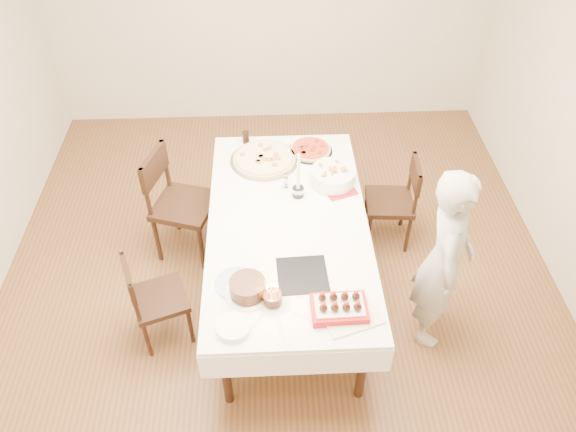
{
  "coord_description": "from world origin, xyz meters",
  "views": [
    {
      "loc": [
        -0.06,
        -2.96,
        3.52
      ],
      "look_at": [
        0.07,
        -0.06,
        0.81
      ],
      "focal_mm": 35.0,
      "sensor_mm": 36.0,
      "label": 1
    }
  ],
  "objects_px": {
    "dining_table": "(288,258)",
    "birthday_cake": "(272,295)",
    "pizza_pepperoni": "(311,149)",
    "layer_cake": "(248,288)",
    "chair_left_dessert": "(160,298)",
    "pasta_bowl": "(333,176)",
    "taper_candle": "(298,175)",
    "chair_left_savory": "(184,206)",
    "pizza_white": "(264,159)",
    "person": "(444,260)",
    "chair_right_savory": "(389,202)",
    "strawberry_box": "(339,307)",
    "cola_glass": "(246,137)"
  },
  "relations": [
    {
      "from": "pizza_pepperoni",
      "to": "layer_cake",
      "type": "bearing_deg",
      "value": -108.85
    },
    {
      "from": "pizza_pepperoni",
      "to": "pasta_bowl",
      "type": "height_order",
      "value": "pasta_bowl"
    },
    {
      "from": "chair_right_savory",
      "to": "cola_glass",
      "type": "height_order",
      "value": "cola_glass"
    },
    {
      "from": "chair_right_savory",
      "to": "pasta_bowl",
      "type": "xyz_separation_m",
      "value": [
        -0.51,
        -0.13,
        0.4
      ]
    },
    {
      "from": "pasta_bowl",
      "to": "layer_cake",
      "type": "distance_m",
      "value": 1.25
    },
    {
      "from": "dining_table",
      "to": "chair_left_savory",
      "type": "relative_size",
      "value": 2.21
    },
    {
      "from": "pizza_pepperoni",
      "to": "layer_cake",
      "type": "distance_m",
      "value": 1.56
    },
    {
      "from": "chair_left_dessert",
      "to": "layer_cake",
      "type": "relative_size",
      "value": 2.7
    },
    {
      "from": "pasta_bowl",
      "to": "strawberry_box",
      "type": "bearing_deg",
      "value": -94.16
    },
    {
      "from": "chair_left_savory",
      "to": "chair_right_savory",
      "type": "bearing_deg",
      "value": -161.12
    },
    {
      "from": "taper_candle",
      "to": "strawberry_box",
      "type": "bearing_deg",
      "value": -80.27
    },
    {
      "from": "taper_candle",
      "to": "pizza_pepperoni",
      "type": "bearing_deg",
      "value": 76.21
    },
    {
      "from": "person",
      "to": "pizza_pepperoni",
      "type": "distance_m",
      "value": 1.48
    },
    {
      "from": "chair_right_savory",
      "to": "pizza_white",
      "type": "bearing_deg",
      "value": 175.32
    },
    {
      "from": "chair_left_savory",
      "to": "birthday_cake",
      "type": "distance_m",
      "value": 1.45
    },
    {
      "from": "dining_table",
      "to": "pasta_bowl",
      "type": "distance_m",
      "value": 0.72
    },
    {
      "from": "chair_left_dessert",
      "to": "cola_glass",
      "type": "bearing_deg",
      "value": -133.94
    },
    {
      "from": "pasta_bowl",
      "to": "layer_cake",
      "type": "bearing_deg",
      "value": -121.02
    },
    {
      "from": "pasta_bowl",
      "to": "taper_candle",
      "type": "height_order",
      "value": "taper_candle"
    },
    {
      "from": "chair_right_savory",
      "to": "chair_left_savory",
      "type": "bearing_deg",
      "value": -174.09
    },
    {
      "from": "person",
      "to": "strawberry_box",
      "type": "height_order",
      "value": "person"
    },
    {
      "from": "dining_table",
      "to": "strawberry_box",
      "type": "relative_size",
      "value": 6.28
    },
    {
      "from": "layer_cake",
      "to": "strawberry_box",
      "type": "xyz_separation_m",
      "value": [
        0.56,
        -0.16,
        -0.02
      ]
    },
    {
      "from": "pasta_bowl",
      "to": "person",
      "type": "bearing_deg",
      "value": -51.43
    },
    {
      "from": "chair_left_dessert",
      "to": "taper_candle",
      "type": "distance_m",
      "value": 1.33
    },
    {
      "from": "layer_cake",
      "to": "chair_left_dessert",
      "type": "bearing_deg",
      "value": 156.59
    },
    {
      "from": "chair_left_savory",
      "to": "pizza_white",
      "type": "bearing_deg",
      "value": -145.03
    },
    {
      "from": "taper_candle",
      "to": "cola_glass",
      "type": "height_order",
      "value": "taper_candle"
    },
    {
      "from": "chair_right_savory",
      "to": "layer_cake",
      "type": "relative_size",
      "value": 2.83
    },
    {
      "from": "dining_table",
      "to": "chair_left_dessert",
      "type": "height_order",
      "value": "chair_left_dessert"
    },
    {
      "from": "person",
      "to": "layer_cake",
      "type": "relative_size",
      "value": 5.09
    },
    {
      "from": "dining_table",
      "to": "taper_candle",
      "type": "distance_m",
      "value": 0.65
    },
    {
      "from": "dining_table",
      "to": "birthday_cake",
      "type": "xyz_separation_m",
      "value": [
        -0.13,
        -0.72,
        0.45
      ]
    },
    {
      "from": "person",
      "to": "pizza_pepperoni",
      "type": "xyz_separation_m",
      "value": [
        -0.81,
        1.24,
        0.03
      ]
    },
    {
      "from": "chair_left_savory",
      "to": "layer_cake",
      "type": "height_order",
      "value": "chair_left_savory"
    },
    {
      "from": "pizza_white",
      "to": "layer_cake",
      "type": "xyz_separation_m",
      "value": [
        -0.12,
        -1.36,
        0.04
      ]
    },
    {
      "from": "chair_right_savory",
      "to": "person",
      "type": "distance_m",
      "value": 1.03
    },
    {
      "from": "chair_left_savory",
      "to": "cola_glass",
      "type": "xyz_separation_m",
      "value": [
        0.51,
        0.48,
        0.32
      ]
    },
    {
      "from": "person",
      "to": "strawberry_box",
      "type": "xyz_separation_m",
      "value": [
        -0.76,
        -0.4,
        0.05
      ]
    },
    {
      "from": "birthday_cake",
      "to": "chair_right_savory",
      "type": "bearing_deg",
      "value": 51.93
    },
    {
      "from": "dining_table",
      "to": "pizza_white",
      "type": "distance_m",
      "value": 0.84
    },
    {
      "from": "chair_right_savory",
      "to": "layer_cake",
      "type": "bearing_deg",
      "value": -129.63
    },
    {
      "from": "chair_right_savory",
      "to": "layer_cake",
      "type": "distance_m",
      "value": 1.71
    },
    {
      "from": "chair_right_savory",
      "to": "taper_candle",
      "type": "distance_m",
      "value": 0.99
    },
    {
      "from": "chair_left_dessert",
      "to": "cola_glass",
      "type": "distance_m",
      "value": 1.54
    },
    {
      "from": "pizza_pepperoni",
      "to": "birthday_cake",
      "type": "bearing_deg",
      "value": -102.75
    },
    {
      "from": "layer_cake",
      "to": "birthday_cake",
      "type": "xyz_separation_m",
      "value": [
        0.15,
        -0.08,
        0.02
      ]
    },
    {
      "from": "person",
      "to": "layer_cake",
      "type": "xyz_separation_m",
      "value": [
        -1.31,
        -0.24,
        0.07
      ]
    },
    {
      "from": "chair_left_dessert",
      "to": "person",
      "type": "height_order",
      "value": "person"
    },
    {
      "from": "pasta_bowl",
      "to": "cola_glass",
      "type": "height_order",
      "value": "pasta_bowl"
    }
  ]
}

